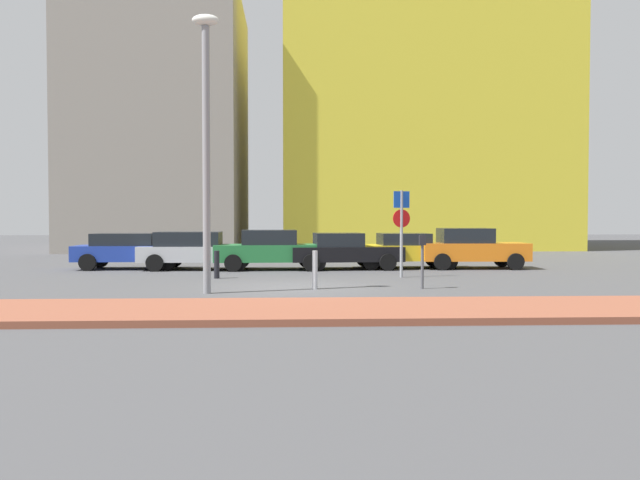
# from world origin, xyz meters

# --- Properties ---
(ground_plane) EXTENTS (120.00, 120.00, 0.00)m
(ground_plane) POSITION_xyz_m (0.00, 0.00, 0.00)
(ground_plane) COLOR #424244
(sidewalk_brick) EXTENTS (40.00, 3.27, 0.14)m
(sidewalk_brick) POSITION_xyz_m (0.00, -5.21, 0.07)
(sidewalk_brick) COLOR brown
(sidewalk_brick) RESTS_ON ground
(parked_car_blue) EXTENTS (4.34, 2.00, 1.39)m
(parked_car_blue) POSITION_xyz_m (-6.35, 7.09, 0.74)
(parked_car_blue) COLOR #1E389E
(parked_car_blue) RESTS_ON ground
(parked_car_silver) EXTENTS (4.52, 1.93, 1.45)m
(parked_car_silver) POSITION_xyz_m (-3.75, 6.66, 0.77)
(parked_car_silver) COLOR #B7BABF
(parked_car_silver) RESTS_ON ground
(parked_car_green) EXTENTS (4.66, 2.12, 1.52)m
(parked_car_green) POSITION_xyz_m (-0.81, 6.52, 0.78)
(parked_car_green) COLOR #237238
(parked_car_green) RESTS_ON ground
(parked_car_black) EXTENTS (4.36, 2.21, 1.40)m
(parked_car_black) POSITION_xyz_m (1.92, 6.56, 0.72)
(parked_car_black) COLOR black
(parked_car_black) RESTS_ON ground
(parked_car_yellow) EXTENTS (4.50, 2.13, 1.38)m
(parked_car_yellow) POSITION_xyz_m (4.36, 7.00, 0.72)
(parked_car_yellow) COLOR gold
(parked_car_yellow) RESTS_ON ground
(parked_car_orange) EXTENTS (4.14, 2.01, 1.58)m
(parked_car_orange) POSITION_xyz_m (6.92, 6.74, 0.81)
(parked_car_orange) COLOR orange
(parked_car_orange) RESTS_ON ground
(parking_sign_post) EXTENTS (0.59, 0.16, 2.89)m
(parking_sign_post) POSITION_xyz_m (3.52, 2.99, 1.82)
(parking_sign_post) COLOR gray
(parking_sign_post) RESTS_ON ground
(parking_meter) EXTENTS (0.18, 0.14, 1.50)m
(parking_meter) POSITION_xyz_m (3.50, -0.55, 0.97)
(parking_meter) COLOR #4C4C51
(parking_meter) RESTS_ON ground
(street_lamp) EXTENTS (0.70, 0.36, 7.22)m
(street_lamp) POSITION_xyz_m (-2.35, -1.41, 4.24)
(street_lamp) COLOR gray
(street_lamp) RESTS_ON ground
(traffic_bollard_near) EXTENTS (0.18, 0.18, 0.90)m
(traffic_bollard_near) POSITION_xyz_m (-2.57, 2.90, 0.45)
(traffic_bollard_near) COLOR black
(traffic_bollard_near) RESTS_ON ground
(traffic_bollard_mid) EXTENTS (0.15, 0.15, 1.07)m
(traffic_bollard_mid) POSITION_xyz_m (0.51, -0.51, 0.54)
(traffic_bollard_mid) COLOR #B7B7BC
(traffic_bollard_mid) RESTS_ON ground
(building_colorful_midrise) EXTENTS (18.12, 13.10, 29.81)m
(building_colorful_midrise) POSITION_xyz_m (8.51, 26.17, 14.91)
(building_colorful_midrise) COLOR gold
(building_colorful_midrise) RESTS_ON ground
(building_under_construction) EXTENTS (10.10, 13.07, 16.16)m
(building_under_construction) POSITION_xyz_m (-8.32, 24.55, 8.08)
(building_under_construction) COLOR gray
(building_under_construction) RESTS_ON ground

